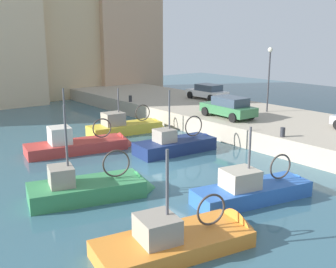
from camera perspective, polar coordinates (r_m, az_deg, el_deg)
The scene contains 14 objects.
water_surface at distance 21.17m, azimuth -1.01°, elevation -5.53°, with size 80.00×80.00×0.00m, color #386070.
quay_wall at distance 29.17m, azimuth 17.24°, elevation 0.49°, with size 9.00×56.00×1.20m, color #ADA08C.
fishing_boat_yellow at distance 29.88m, azimuth -5.48°, elevation 0.45°, with size 6.22×2.49×4.12m.
fishing_boat_blue at distance 18.44m, azimuth 12.39°, elevation -8.45°, with size 6.31×2.87×4.04m.
fishing_boat_navy at distance 25.07m, azimuth 1.65°, elevation -2.20°, with size 5.89×2.49×4.68m.
fishing_boat_red at distance 25.67m, azimuth -11.82°, elevation -2.04°, with size 6.97×3.11×4.79m.
fishing_boat_green at distance 18.53m, azimuth -10.11°, elevation -8.33°, with size 5.99×3.32×5.09m.
fishing_boat_orange at distance 14.25m, azimuth 2.55°, elevation -15.21°, with size 6.28×3.13×4.50m.
parked_car_green at distance 29.32m, azimuth 8.44°, elevation 3.73°, with size 2.14×4.24×1.49m.
parked_car_white at distance 37.40m, azimuth 5.52°, elevation 5.90°, with size 1.95×3.95×1.37m.
mooring_bollard_mid at distance 24.54m, azimuth 15.68°, elevation 0.25°, with size 0.28×0.28×0.55m, color #2D2D33.
mooring_bollard_north at distance 36.09m, azimuth -5.27°, elevation 4.93°, with size 0.28×0.28×0.55m, color #2D2D33.
quay_streetlamp at distance 31.88m, azimuth 13.93°, elevation 8.82°, with size 0.36×0.36×4.83m.
waterfront_building_central at distance 51.74m, azimuth -6.86°, elevation 16.20°, with size 8.59×6.98×18.45m.
Camera 1 is at (-12.10, -15.89, 7.02)m, focal length 43.75 mm.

